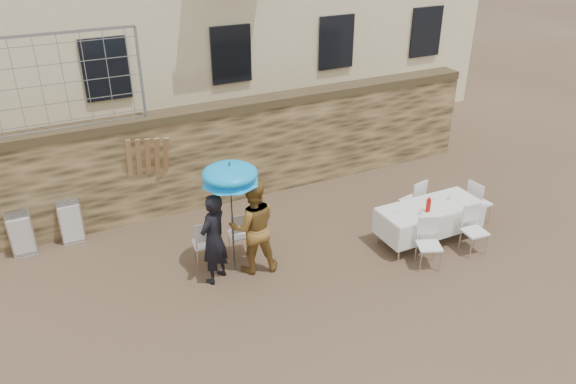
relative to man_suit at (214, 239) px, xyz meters
name	(u,v)px	position (x,y,z in m)	size (l,w,h in m)	color
ground	(327,333)	(1.08, -2.13, -0.85)	(80.00, 80.00, 0.00)	brown
stone_wall	(215,155)	(1.08, 2.87, 0.25)	(13.00, 0.50, 2.20)	brown
chain_link_fence	(53,84)	(-1.92, 2.87, 2.25)	(3.20, 0.06, 1.80)	gray
man_suit	(214,239)	(0.00, 0.00, 0.00)	(0.62, 0.41, 1.71)	black
woman_dress	(253,226)	(0.75, 0.00, 0.05)	(0.88, 0.69, 1.81)	#BC8739
umbrella	(230,177)	(0.40, 0.10, 1.06)	(1.01, 1.01, 2.03)	#3F3F44
couple_chair_left	(205,242)	(0.00, 0.55, -0.37)	(0.48, 0.48, 0.96)	white
couple_chair_right	(240,233)	(0.70, 0.55, -0.37)	(0.48, 0.48, 0.96)	white
banquet_table	(430,208)	(4.26, -0.63, -0.12)	(2.10, 0.85, 0.78)	white
soda_bottle	(428,205)	(4.06, -0.78, 0.05)	(0.09, 0.09, 0.26)	red
table_chair_front_left	(429,245)	(3.66, -1.38, -0.37)	(0.48, 0.48, 0.96)	white
table_chair_front_right	(475,231)	(4.76, -1.38, -0.37)	(0.48, 0.48, 0.96)	white
table_chair_back	(412,200)	(4.46, 0.17, -0.37)	(0.48, 0.48, 0.96)	white
table_chair_side	(479,202)	(5.66, -0.53, -0.37)	(0.48, 0.48, 0.96)	white
chair_stack_left	(21,229)	(-3.01, 2.59, -0.39)	(0.46, 0.47, 0.92)	white
chair_stack_right	(70,219)	(-2.11, 2.59, -0.39)	(0.46, 0.40, 0.92)	white
wood_planks	(146,177)	(-0.51, 2.66, 0.15)	(0.70, 0.20, 2.00)	#A37749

